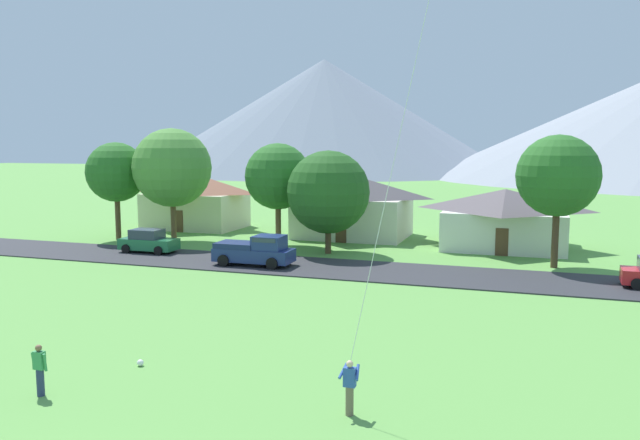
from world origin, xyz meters
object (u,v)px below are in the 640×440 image
(tree_near_left, at_px, (328,192))
(pickup_truck_navy_west_side, at_px, (256,250))
(tree_left_of_center, at_px, (558,176))
(tree_right_of_center, at_px, (116,172))
(tree_center, at_px, (172,168))
(house_leftmost, at_px, (353,205))
(soccer_ball, at_px, (140,363))
(house_left_center, at_px, (195,200))
(watcher_person, at_px, (40,369))
(house_right_center, at_px, (505,217))
(tree_near_right, at_px, (278,177))
(parked_car_green_mid_west, at_px, (148,241))

(tree_near_left, relative_size, pickup_truck_navy_west_side, 1.44)
(tree_left_of_center, xyz_separation_m, tree_right_of_center, (-34.13, 0.90, -0.30))
(tree_near_left, height_order, pickup_truck_navy_west_side, tree_near_left)
(tree_near_left, relative_size, tree_center, 0.81)
(house_leftmost, xyz_separation_m, soccer_ball, (1.36, -33.12, -2.63))
(tree_left_of_center, bearing_deg, tree_near_left, 178.79)
(house_left_center, bearing_deg, watcher_person, -67.09)
(soccer_ball, bearing_deg, tree_center, 119.41)
(watcher_person, bearing_deg, tree_right_of_center, 122.36)
(house_leftmost, height_order, pickup_truck_navy_west_side, house_leftmost)
(house_leftmost, relative_size, house_right_center, 1.03)
(tree_near_right, bearing_deg, soccer_ball, -78.12)
(house_leftmost, xyz_separation_m, tree_right_of_center, (-18.05, -8.05, 2.89))
(tree_near_right, height_order, soccer_ball, tree_near_right)
(house_right_center, distance_m, tree_right_of_center, 31.53)
(tree_near_left, height_order, parked_car_green_mid_west, tree_near_left)
(tree_left_of_center, xyz_separation_m, pickup_truck_navy_west_side, (-18.52, -5.81, -4.88))
(tree_near_left, bearing_deg, tree_right_of_center, 178.24)
(tree_near_right, bearing_deg, parked_car_green_mid_west, -141.78)
(house_leftmost, height_order, house_right_center, house_leftmost)
(pickup_truck_navy_west_side, bearing_deg, house_left_center, 130.75)
(house_left_center, distance_m, tree_right_of_center, 9.52)
(house_leftmost, relative_size, tree_right_of_center, 1.22)
(tree_near_right, bearing_deg, pickup_truck_navy_west_side, -77.64)
(soccer_ball, bearing_deg, house_left_center, 116.84)
(watcher_person, bearing_deg, soccer_ball, 66.82)
(tree_near_left, height_order, soccer_ball, tree_near_left)
(tree_center, xyz_separation_m, soccer_ball, (14.45, -25.64, -5.93))
(tree_near_left, distance_m, pickup_truck_navy_west_side, 7.65)
(house_left_center, distance_m, house_right_center, 28.50)
(tree_near_right, bearing_deg, tree_left_of_center, -6.72)
(house_right_center, relative_size, tree_near_left, 1.28)
(tree_right_of_center, height_order, pickup_truck_navy_west_side, tree_right_of_center)
(tree_center, relative_size, tree_near_right, 1.15)
(tree_right_of_center, relative_size, parked_car_green_mid_west, 1.92)
(house_left_center, height_order, tree_center, tree_center)
(parked_car_green_mid_west, bearing_deg, tree_near_left, 17.91)
(pickup_truck_navy_west_side, relative_size, watcher_person, 3.12)
(tree_near_right, bearing_deg, tree_right_of_center, -173.83)
(tree_center, distance_m, tree_near_right, 8.93)
(house_right_center, height_order, pickup_truck_navy_west_side, house_right_center)
(tree_right_of_center, xyz_separation_m, tree_near_right, (13.81, 1.49, -0.19))
(house_left_center, relative_size, pickup_truck_navy_west_side, 1.78)
(house_leftmost, xyz_separation_m, tree_near_left, (0.56, -8.62, 1.75))
(house_left_center, relative_size, tree_center, 1.01)
(house_left_center, distance_m, tree_near_left, 18.87)
(house_left_center, height_order, tree_near_right, tree_near_right)
(house_left_center, xyz_separation_m, pickup_truck_navy_west_side, (13.32, -15.46, -1.63))
(house_left_center, xyz_separation_m, tree_right_of_center, (-2.29, -8.75, 2.96))
(house_leftmost, xyz_separation_m, house_right_center, (12.64, -1.64, -0.40))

